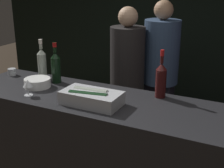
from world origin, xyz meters
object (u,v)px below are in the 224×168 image
object	(u,v)px
ice_bin_with_bottles	(91,97)
bowl_white	(37,82)
red_wine_bottle_tall	(161,79)
person_grey_polo	(127,74)
white_wine_bottle	(42,63)
wine_glass	(28,84)
candle_votive	(12,72)
person_blond_tee	(161,69)
red_wine_bottle_burgundy	(56,66)

from	to	relation	value
ice_bin_with_bottles	bowl_white	world-z (taller)	ice_bin_with_bottles
red_wine_bottle_tall	person_grey_polo	distance (m)	1.11
white_wine_bottle	person_grey_polo	size ratio (longest dim) A/B	0.22
ice_bin_with_bottles	wine_glass	bearing A→B (deg)	-172.72
candle_votive	white_wine_bottle	size ratio (longest dim) A/B	0.21
red_wine_bottle_tall	person_blond_tee	world-z (taller)	person_blond_tee
candle_votive	red_wine_bottle_burgundy	world-z (taller)	red_wine_bottle_burgundy
wine_glass	person_grey_polo	distance (m)	1.33
candle_votive	white_wine_bottle	xyz separation A→B (m)	(0.32, 0.05, 0.12)
bowl_white	candle_votive	bearing A→B (deg)	160.02
candle_votive	red_wine_bottle_tall	xyz separation A→B (m)	(1.42, 0.08, 0.11)
candle_votive	wine_glass	bearing A→B (deg)	-34.87
wine_glass	red_wine_bottle_burgundy	bearing A→B (deg)	89.17
person_grey_polo	ice_bin_with_bottles	bearing A→B (deg)	160.95
wine_glass	candle_votive	bearing A→B (deg)	145.13
white_wine_bottle	red_wine_bottle_tall	bearing A→B (deg)	1.76
wine_glass	red_wine_bottle_tall	bearing A→B (deg)	24.86
bowl_white	white_wine_bottle	distance (m)	0.26
red_wine_bottle_tall	person_grey_polo	world-z (taller)	person_grey_polo
ice_bin_with_bottles	person_blond_tee	bearing A→B (deg)	88.69
ice_bin_with_bottles	red_wine_bottle_tall	world-z (taller)	red_wine_bottle_tall
candle_votive	red_wine_bottle_tall	distance (m)	1.43
ice_bin_with_bottles	wine_glass	world-z (taller)	wine_glass
bowl_white	red_wine_bottle_burgundy	world-z (taller)	red_wine_bottle_burgundy
red_wine_bottle_burgundy	candle_votive	bearing A→B (deg)	-178.45
ice_bin_with_bottles	candle_votive	xyz separation A→B (m)	(-1.02, 0.28, -0.02)
red_wine_bottle_burgundy	ice_bin_with_bottles	bearing A→B (deg)	-29.42
person_blond_tee	red_wine_bottle_tall	bearing A→B (deg)	19.28
bowl_white	red_wine_bottle_tall	distance (m)	1.02
candle_votive	red_wine_bottle_tall	size ratio (longest dim) A/B	0.20
white_wine_bottle	person_blond_tee	bearing A→B (deg)	58.15
ice_bin_with_bottles	candle_votive	distance (m)	1.06
bowl_white	candle_votive	world-z (taller)	bowl_white
bowl_white	person_blond_tee	world-z (taller)	person_blond_tee
bowl_white	candle_votive	xyz separation A→B (m)	(-0.43, 0.16, -0.01)
white_wine_bottle	candle_votive	bearing A→B (deg)	-171.53
ice_bin_with_bottles	red_wine_bottle_burgundy	xyz separation A→B (m)	(-0.52, 0.29, 0.09)
ice_bin_with_bottles	red_wine_bottle_burgundy	size ratio (longest dim) A/B	1.22
ice_bin_with_bottles	white_wine_bottle	bearing A→B (deg)	154.81
white_wine_bottle	red_wine_bottle_tall	world-z (taller)	red_wine_bottle_tall
red_wine_bottle_tall	red_wine_bottle_burgundy	distance (m)	0.92
person_blond_tee	white_wine_bottle	bearing A→B (deg)	-30.29
bowl_white	person_grey_polo	size ratio (longest dim) A/B	0.13
wine_glass	red_wine_bottle_tall	distance (m)	1.02
bowl_white	white_wine_bottle	xyz separation A→B (m)	(-0.11, 0.21, 0.11)
candle_votive	white_wine_bottle	world-z (taller)	white_wine_bottle
ice_bin_with_bottles	red_wine_bottle_tall	xyz separation A→B (m)	(0.40, 0.36, 0.09)
wine_glass	white_wine_bottle	distance (m)	0.43
candle_votive	red_wine_bottle_burgundy	distance (m)	0.51
wine_glass	person_grey_polo	world-z (taller)	person_grey_polo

